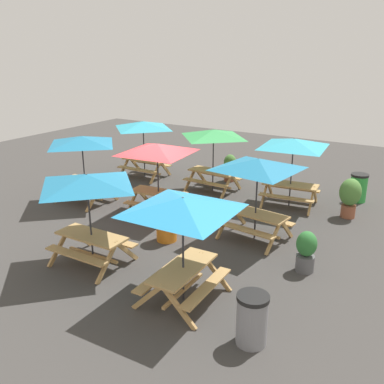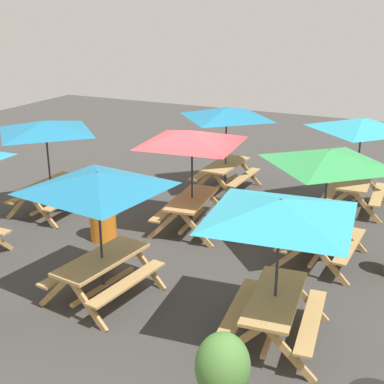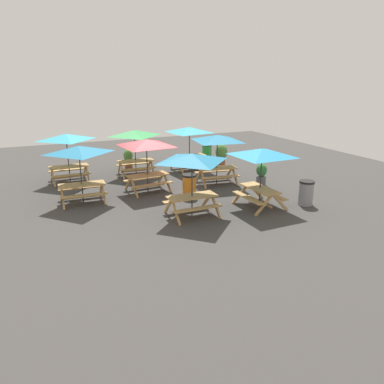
{
  "view_description": "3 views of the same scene",
  "coord_description": "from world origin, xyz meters",
  "px_view_note": "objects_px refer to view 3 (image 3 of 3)",
  "views": [
    {
      "loc": [
        7.39,
        -10.21,
        5.08
      ],
      "look_at": [
        0.94,
        0.31,
        0.9
      ],
      "focal_mm": 40.0,
      "sensor_mm": 36.0,
      "label": 1
    },
    {
      "loc": [
        9.91,
        4.98,
        4.87
      ],
      "look_at": [
        -0.21,
        0.14,
        0.9
      ],
      "focal_mm": 50.0,
      "sensor_mm": 36.0,
      "label": 2
    },
    {
      "loc": [
        -4.89,
        -15.07,
        4.88
      ],
      "look_at": [
        0.34,
        -3.4,
        0.9
      ],
      "focal_mm": 35.0,
      "sensor_mm": 36.0,
      "label": 3
    }
  ],
  "objects_px": {
    "picnic_table_3": "(79,154)",
    "picnic_table_7": "(217,142)",
    "picnic_table_1": "(66,140)",
    "potted_plant_1": "(221,154)",
    "picnic_table_0": "(147,147)",
    "potted_plant_0": "(128,159)",
    "picnic_table_2": "(192,162)",
    "picnic_table_6": "(262,157)",
    "picnic_table_5": "(189,133)",
    "trash_bin_orange": "(189,186)",
    "trash_bin_green": "(207,152)",
    "potted_plant_2": "(261,174)",
    "picnic_table_4": "(135,136)",
    "trash_bin_gray": "(306,193)"
  },
  "relations": [
    {
      "from": "trash_bin_orange",
      "to": "picnic_table_0",
      "type": "bearing_deg",
      "value": 131.88
    },
    {
      "from": "picnic_table_3",
      "to": "picnic_table_0",
      "type": "bearing_deg",
      "value": 9.61
    },
    {
      "from": "picnic_table_2",
      "to": "picnic_table_1",
      "type": "bearing_deg",
      "value": 117.14
    },
    {
      "from": "potted_plant_1",
      "to": "picnic_table_1",
      "type": "bearing_deg",
      "value": 178.66
    },
    {
      "from": "picnic_table_6",
      "to": "trash_bin_green",
      "type": "bearing_deg",
      "value": -14.15
    },
    {
      "from": "picnic_table_1",
      "to": "picnic_table_5",
      "type": "bearing_deg",
      "value": -3.05
    },
    {
      "from": "picnic_table_0",
      "to": "trash_bin_gray",
      "type": "xyz_separation_m",
      "value": [
        5.12,
        -4.28,
        -1.49
      ]
    },
    {
      "from": "potted_plant_1",
      "to": "picnic_table_7",
      "type": "bearing_deg",
      "value": -121.91
    },
    {
      "from": "picnic_table_6",
      "to": "potted_plant_1",
      "type": "height_order",
      "value": "picnic_table_6"
    },
    {
      "from": "picnic_table_3",
      "to": "picnic_table_7",
      "type": "height_order",
      "value": "same"
    },
    {
      "from": "picnic_table_6",
      "to": "potted_plant_1",
      "type": "distance_m",
      "value": 7.02
    },
    {
      "from": "trash_bin_green",
      "to": "potted_plant_2",
      "type": "bearing_deg",
      "value": -90.38
    },
    {
      "from": "picnic_table_3",
      "to": "picnic_table_7",
      "type": "relative_size",
      "value": 0.83
    },
    {
      "from": "picnic_table_3",
      "to": "picnic_table_4",
      "type": "height_order",
      "value": "same"
    },
    {
      "from": "picnic_table_2",
      "to": "picnic_table_5",
      "type": "relative_size",
      "value": 0.83
    },
    {
      "from": "trash_bin_gray",
      "to": "potted_plant_1",
      "type": "relative_size",
      "value": 0.78
    },
    {
      "from": "picnic_table_4",
      "to": "picnic_table_6",
      "type": "xyz_separation_m",
      "value": [
        3.01,
        -6.73,
        0.0
      ]
    },
    {
      "from": "potted_plant_0",
      "to": "potted_plant_1",
      "type": "relative_size",
      "value": 0.86
    },
    {
      "from": "picnic_table_5",
      "to": "trash_bin_green",
      "type": "height_order",
      "value": "picnic_table_5"
    },
    {
      "from": "trash_bin_green",
      "to": "potted_plant_0",
      "type": "xyz_separation_m",
      "value": [
        -4.87,
        -0.18,
        0.08
      ]
    },
    {
      "from": "picnic_table_2",
      "to": "potted_plant_1",
      "type": "xyz_separation_m",
      "value": [
        4.69,
        6.44,
        -1.26
      ]
    },
    {
      "from": "trash_bin_green",
      "to": "trash_bin_orange",
      "type": "height_order",
      "value": "same"
    },
    {
      "from": "picnic_table_5",
      "to": "picnic_table_6",
      "type": "distance_m",
      "value": 6.69
    },
    {
      "from": "picnic_table_0",
      "to": "potted_plant_2",
      "type": "height_order",
      "value": "picnic_table_0"
    },
    {
      "from": "picnic_table_4",
      "to": "picnic_table_7",
      "type": "bearing_deg",
      "value": -42.96
    },
    {
      "from": "picnic_table_2",
      "to": "picnic_table_3",
      "type": "xyz_separation_m",
      "value": [
        -3.39,
        3.19,
        0.0
      ]
    },
    {
      "from": "picnic_table_5",
      "to": "potted_plant_2",
      "type": "distance_m",
      "value": 4.75
    },
    {
      "from": "picnic_table_7",
      "to": "trash_bin_gray",
      "type": "relative_size",
      "value": 2.86
    },
    {
      "from": "potted_plant_1",
      "to": "potted_plant_2",
      "type": "xyz_separation_m",
      "value": [
        -0.1,
        -4.08,
        -0.19
      ]
    },
    {
      "from": "picnic_table_0",
      "to": "picnic_table_2",
      "type": "height_order",
      "value": "same"
    },
    {
      "from": "trash_bin_gray",
      "to": "trash_bin_orange",
      "type": "xyz_separation_m",
      "value": [
        -3.79,
        2.78,
        0.0
      ]
    },
    {
      "from": "potted_plant_2",
      "to": "picnic_table_4",
      "type": "bearing_deg",
      "value": 139.07
    },
    {
      "from": "picnic_table_5",
      "to": "trash_bin_green",
      "type": "distance_m",
      "value": 2.91
    },
    {
      "from": "potted_plant_2",
      "to": "potted_plant_1",
      "type": "bearing_deg",
      "value": 88.62
    },
    {
      "from": "trash_bin_orange",
      "to": "potted_plant_2",
      "type": "height_order",
      "value": "potted_plant_2"
    },
    {
      "from": "picnic_table_1",
      "to": "potted_plant_1",
      "type": "height_order",
      "value": "picnic_table_1"
    },
    {
      "from": "picnic_table_0",
      "to": "picnic_table_1",
      "type": "distance_m",
      "value": 4.27
    },
    {
      "from": "picnic_table_3",
      "to": "potted_plant_0",
      "type": "xyz_separation_m",
      "value": [
        3.15,
        4.77,
        -1.42
      ]
    },
    {
      "from": "potted_plant_0",
      "to": "trash_bin_orange",
      "type": "bearing_deg",
      "value": -80.1
    },
    {
      "from": "picnic_table_4",
      "to": "potted_plant_1",
      "type": "height_order",
      "value": "picnic_table_4"
    },
    {
      "from": "picnic_table_0",
      "to": "trash_bin_green",
      "type": "bearing_deg",
      "value": 35.82
    },
    {
      "from": "picnic_table_0",
      "to": "potted_plant_0",
      "type": "distance_m",
      "value": 4.65
    },
    {
      "from": "picnic_table_0",
      "to": "trash_bin_green",
      "type": "xyz_separation_m",
      "value": [
        5.17,
        4.61,
        -1.49
      ]
    },
    {
      "from": "trash_bin_orange",
      "to": "trash_bin_gray",
      "type": "bearing_deg",
      "value": -36.34
    },
    {
      "from": "picnic_table_1",
      "to": "potted_plant_1",
      "type": "xyz_separation_m",
      "value": [
        8.17,
        -0.19,
        -1.26
      ]
    },
    {
      "from": "picnic_table_0",
      "to": "potted_plant_1",
      "type": "bearing_deg",
      "value": 23.16
    },
    {
      "from": "trash_bin_green",
      "to": "potted_plant_0",
      "type": "height_order",
      "value": "potted_plant_0"
    },
    {
      "from": "picnic_table_0",
      "to": "picnic_table_4",
      "type": "distance_m",
      "value": 3.01
    },
    {
      "from": "picnic_table_0",
      "to": "potted_plant_1",
      "type": "height_order",
      "value": "picnic_table_0"
    },
    {
      "from": "picnic_table_6",
      "to": "picnic_table_3",
      "type": "bearing_deg",
      "value": 59.62
    }
  ]
}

